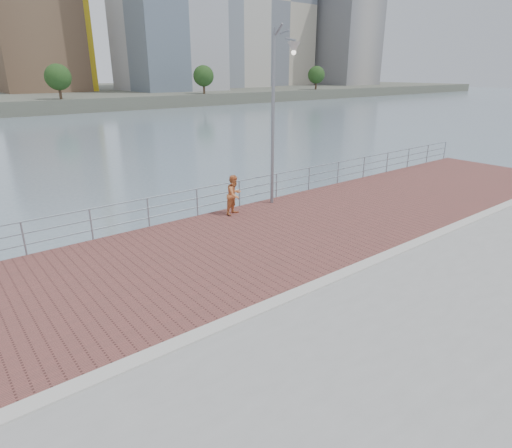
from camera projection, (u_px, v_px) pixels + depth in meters
water at (301, 355)px, 11.80m from camera, size 400.00×400.00×0.00m
seawall at (495, 445)px, 7.78m from camera, size 40.00×24.00×2.00m
brick_lane at (225, 248)px, 13.77m from camera, size 40.00×6.80×0.02m
curb at (304, 290)px, 11.11m from camera, size 40.00×0.40×0.06m
guardrail at (173, 204)px, 16.04m from camera, size 39.06×0.06×1.13m
street_lamp at (282, 87)px, 16.52m from camera, size 0.49×1.43×6.74m
bystander at (234, 195)px, 16.78m from camera, size 0.92×0.81×1.58m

